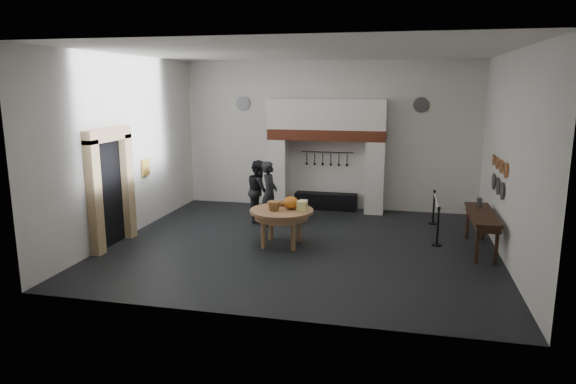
% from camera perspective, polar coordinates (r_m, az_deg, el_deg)
% --- Properties ---
extents(floor, '(9.00, 8.00, 0.02)m').
position_cam_1_polar(floor, '(12.39, 1.61, -5.90)').
color(floor, black).
rests_on(floor, ground).
extents(ceiling, '(9.00, 8.00, 0.02)m').
position_cam_1_polar(ceiling, '(11.83, 1.74, 15.35)').
color(ceiling, silver).
rests_on(ceiling, wall_back).
extents(wall_back, '(9.00, 0.02, 4.50)m').
position_cam_1_polar(wall_back, '(15.82, 4.50, 6.27)').
color(wall_back, silver).
rests_on(wall_back, floor).
extents(wall_front, '(9.00, 0.02, 4.50)m').
position_cam_1_polar(wall_front, '(8.06, -3.84, 0.92)').
color(wall_front, silver).
rests_on(wall_front, floor).
extents(wall_left, '(0.02, 8.00, 4.50)m').
position_cam_1_polar(wall_left, '(13.51, -17.47, 4.81)').
color(wall_left, silver).
rests_on(wall_left, floor).
extents(wall_right, '(0.02, 8.00, 4.50)m').
position_cam_1_polar(wall_right, '(11.89, 23.51, 3.49)').
color(wall_right, silver).
rests_on(wall_right, floor).
extents(chimney_pier_left, '(0.55, 0.70, 2.15)m').
position_cam_1_polar(chimney_pier_left, '(15.92, -1.02, 2.07)').
color(chimney_pier_left, silver).
rests_on(chimney_pier_left, floor).
extents(chimney_pier_right, '(0.55, 0.70, 2.15)m').
position_cam_1_polar(chimney_pier_right, '(15.49, 9.64, 1.63)').
color(chimney_pier_right, silver).
rests_on(chimney_pier_right, floor).
extents(hearth_brick_band, '(3.50, 0.72, 0.32)m').
position_cam_1_polar(hearth_brick_band, '(15.47, 4.31, 6.37)').
color(hearth_brick_band, '#9E442B').
rests_on(hearth_brick_band, chimney_pier_left).
extents(chimney_hood, '(3.50, 0.70, 0.90)m').
position_cam_1_polar(chimney_hood, '(15.43, 4.35, 8.63)').
color(chimney_hood, silver).
rests_on(chimney_hood, hearth_brick_band).
extents(iron_range, '(1.90, 0.45, 0.50)m').
position_cam_1_polar(iron_range, '(15.87, 4.23, -1.03)').
color(iron_range, black).
rests_on(iron_range, floor).
extents(utensil_rail, '(1.60, 0.02, 0.02)m').
position_cam_1_polar(utensil_rail, '(15.80, 4.43, 4.44)').
color(utensil_rail, black).
rests_on(utensil_rail, wall_back).
extents(door_recess, '(0.04, 1.10, 2.50)m').
position_cam_1_polar(door_recess, '(12.80, -19.31, -0.21)').
color(door_recess, black).
rests_on(door_recess, floor).
extents(door_jamb_near, '(0.22, 0.30, 2.60)m').
position_cam_1_polar(door_jamb_near, '(12.17, -20.70, -0.67)').
color(door_jamb_near, tan).
rests_on(door_jamb_near, floor).
extents(door_jamb_far, '(0.22, 0.30, 2.60)m').
position_cam_1_polar(door_jamb_far, '(13.33, -17.42, 0.59)').
color(door_jamb_far, tan).
rests_on(door_jamb_far, floor).
extents(door_lintel, '(0.22, 1.70, 0.30)m').
position_cam_1_polar(door_lintel, '(12.55, -19.39, 6.03)').
color(door_lintel, tan).
rests_on(door_lintel, door_jamb_near).
extents(wall_plaque, '(0.05, 0.34, 0.44)m').
position_cam_1_polar(wall_plaque, '(14.26, -15.53, 2.63)').
color(wall_plaque, gold).
rests_on(wall_plaque, wall_left).
extents(work_table, '(1.87, 1.87, 0.07)m').
position_cam_1_polar(work_table, '(12.16, -0.71, -2.12)').
color(work_table, '#A7804F').
rests_on(work_table, floor).
extents(pumpkin, '(0.36, 0.36, 0.31)m').
position_cam_1_polar(pumpkin, '(12.17, 0.31, -1.19)').
color(pumpkin, '#C76E1C').
rests_on(pumpkin, work_table).
extents(cheese_block_big, '(0.22, 0.22, 0.24)m').
position_cam_1_polar(cheese_block_big, '(11.98, 1.56, -1.58)').
color(cheese_block_big, '#EBE88C').
rests_on(cheese_block_big, work_table).
extents(cheese_block_small, '(0.18, 0.18, 0.20)m').
position_cam_1_polar(cheese_block_small, '(12.27, 1.74, -1.35)').
color(cheese_block_small, '#D2B77D').
rests_on(cheese_block_small, work_table).
extents(wicker_basket, '(0.40, 0.40, 0.22)m').
position_cam_1_polar(wicker_basket, '(12.02, -1.57, -1.58)').
color(wicker_basket, olive).
rests_on(wicker_basket, work_table).
extents(bread_loaf, '(0.31, 0.18, 0.13)m').
position_cam_1_polar(bread_loaf, '(12.49, -0.78, -1.27)').
color(bread_loaf, olive).
rests_on(bread_loaf, work_table).
extents(visitor_near, '(0.48, 0.68, 1.76)m').
position_cam_1_polar(visitor_near, '(13.90, -2.08, -0.19)').
color(visitor_near, black).
rests_on(visitor_near, floor).
extents(visitor_far, '(0.88, 1.00, 1.73)m').
position_cam_1_polar(visitor_far, '(14.38, -3.21, 0.15)').
color(visitor_far, black).
rests_on(visitor_far, floor).
extents(side_table, '(0.55, 2.20, 0.06)m').
position_cam_1_polar(side_table, '(12.57, 20.79, -2.31)').
color(side_table, '#351D13').
rests_on(side_table, floor).
extents(pewter_jug, '(0.12, 0.12, 0.22)m').
position_cam_1_polar(pewter_jug, '(13.12, 20.49, -1.09)').
color(pewter_jug, '#4A4A4F').
rests_on(pewter_jug, side_table).
extents(copper_pan_a, '(0.03, 0.34, 0.34)m').
position_cam_1_polar(copper_pan_a, '(12.12, 23.04, 2.24)').
color(copper_pan_a, '#C6662D').
rests_on(copper_pan_a, wall_right).
extents(copper_pan_b, '(0.03, 0.32, 0.32)m').
position_cam_1_polar(copper_pan_b, '(12.66, 22.62, 2.64)').
color(copper_pan_b, '#C6662D').
rests_on(copper_pan_b, wall_right).
extents(copper_pan_c, '(0.03, 0.30, 0.30)m').
position_cam_1_polar(copper_pan_c, '(13.19, 22.23, 3.01)').
color(copper_pan_c, '#C6662D').
rests_on(copper_pan_c, wall_right).
extents(copper_pan_d, '(0.03, 0.28, 0.28)m').
position_cam_1_polar(copper_pan_d, '(13.73, 21.87, 3.35)').
color(copper_pan_d, '#C6662D').
rests_on(copper_pan_d, wall_right).
extents(pewter_plate_left, '(0.03, 0.40, 0.40)m').
position_cam_1_polar(pewter_plate_left, '(12.40, 22.70, 0.11)').
color(pewter_plate_left, '#4C4C51').
rests_on(pewter_plate_left, wall_right).
extents(pewter_plate_mid, '(0.03, 0.40, 0.40)m').
position_cam_1_polar(pewter_plate_mid, '(12.98, 22.26, 0.63)').
color(pewter_plate_mid, '#4C4C51').
rests_on(pewter_plate_mid, wall_right).
extents(pewter_plate_right, '(0.03, 0.40, 0.40)m').
position_cam_1_polar(pewter_plate_right, '(13.56, 21.87, 1.11)').
color(pewter_plate_right, '#4C4C51').
rests_on(pewter_plate_right, wall_right).
extents(pewter_plate_back_left, '(0.44, 0.03, 0.44)m').
position_cam_1_polar(pewter_plate_back_left, '(16.33, -5.02, 9.78)').
color(pewter_plate_back_left, '#4C4C51').
rests_on(pewter_plate_back_left, wall_back).
extents(pewter_plate_back_right, '(0.44, 0.03, 0.44)m').
position_cam_1_polar(pewter_plate_back_right, '(15.56, 14.55, 9.35)').
color(pewter_plate_back_right, '#4C4C51').
rests_on(pewter_plate_back_right, wall_back).
extents(barrier_post_near, '(0.05, 0.05, 0.90)m').
position_cam_1_polar(barrier_post_near, '(12.73, 16.32, -3.79)').
color(barrier_post_near, black).
rests_on(barrier_post_near, floor).
extents(barrier_post_far, '(0.05, 0.05, 0.90)m').
position_cam_1_polar(barrier_post_far, '(14.67, 15.88, -1.72)').
color(barrier_post_far, black).
rests_on(barrier_post_far, floor).
extents(barrier_rope, '(0.04, 2.00, 0.04)m').
position_cam_1_polar(barrier_rope, '(13.61, 16.18, -1.05)').
color(barrier_rope, silver).
rests_on(barrier_rope, barrier_post_near).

